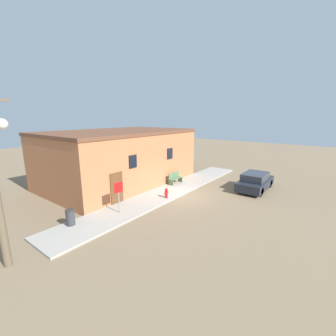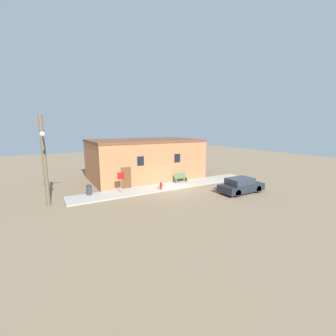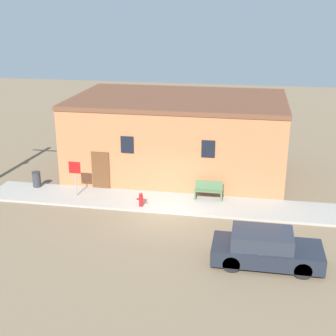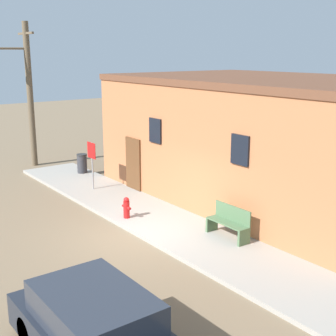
# 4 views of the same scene
# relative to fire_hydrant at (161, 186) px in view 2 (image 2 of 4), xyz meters

# --- Properties ---
(ground_plane) EXTENTS (80.00, 80.00, 0.00)m
(ground_plane) POSITION_rel_fire_hydrant_xyz_m (1.36, -0.47, -0.48)
(ground_plane) COLOR #7A664C
(sidewalk) EXTENTS (19.51, 2.54, 0.13)m
(sidewalk) POSITION_rel_fire_hydrant_xyz_m (1.36, 0.80, -0.42)
(sidewalk) COLOR #9E998E
(sidewalk) RESTS_ON ground
(brick_building) EXTENTS (12.43, 7.81, 4.60)m
(brick_building) POSITION_rel_fire_hydrant_xyz_m (0.96, 5.91, 1.82)
(brick_building) COLOR #B26B42
(brick_building) RESTS_ON ground
(fire_hydrant) EXTENTS (0.44, 0.21, 0.71)m
(fire_hydrant) POSITION_rel_fire_hydrant_xyz_m (0.00, 0.00, 0.00)
(fire_hydrant) COLOR red
(fire_hydrant) RESTS_ON sidewalk
(stop_sign) EXTENTS (0.63, 0.06, 1.90)m
(stop_sign) POSITION_rel_fire_hydrant_xyz_m (-3.69, 0.70, 0.97)
(stop_sign) COLOR gray
(stop_sign) RESTS_ON sidewalk
(bench) EXTENTS (1.45, 0.44, 0.95)m
(bench) POSITION_rel_fire_hydrant_xyz_m (3.25, 1.56, 0.10)
(bench) COLOR #4C6B47
(bench) RESTS_ON sidewalk
(trash_bin) EXTENTS (0.47, 0.47, 0.87)m
(trash_bin) POSITION_rel_fire_hydrant_xyz_m (-6.32, 1.55, 0.08)
(trash_bin) COLOR #333338
(trash_bin) RESTS_ON sidewalk
(utility_pole) EXTENTS (1.80, 2.13, 6.90)m
(utility_pole) POSITION_rel_fire_hydrant_xyz_m (-9.55, 0.43, 3.21)
(utility_pole) COLOR brown
(utility_pole) RESTS_ON ground
(parked_car) EXTENTS (4.29, 1.85, 1.41)m
(parked_car) POSITION_rel_fire_hydrant_xyz_m (6.06, -4.33, 0.19)
(parked_car) COLOR black
(parked_car) RESTS_ON ground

